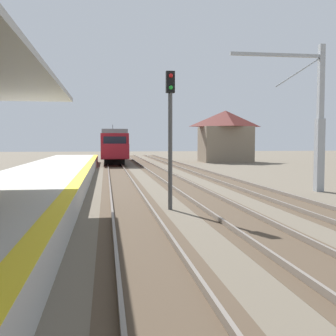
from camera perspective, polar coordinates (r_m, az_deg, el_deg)
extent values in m
cube|color=yellow|center=(12.94, -13.81, -3.96)|extent=(0.50, 80.00, 0.01)
cube|color=#4C3D2D|center=(17.00, -5.23, -5.12)|extent=(2.34, 120.00, 0.01)
cube|color=slate|center=(16.96, -7.67, -4.89)|extent=(0.08, 120.00, 0.15)
cube|color=slate|center=(17.04, -2.80, -4.82)|extent=(0.08, 120.00, 0.15)
cube|color=#4C3D2D|center=(17.51, 5.99, -4.87)|extent=(2.34, 120.00, 0.01)
cube|color=slate|center=(17.34, 3.68, -4.68)|extent=(0.08, 120.00, 0.15)
cube|color=slate|center=(17.69, 8.26, -4.54)|extent=(0.08, 120.00, 0.15)
cube|color=#4C3D2D|center=(18.65, 16.19, -4.47)|extent=(2.34, 120.00, 0.01)
cube|color=slate|center=(18.35, 14.15, -4.32)|extent=(0.08, 120.00, 0.15)
cube|color=slate|center=(18.95, 18.18, -4.14)|extent=(0.08, 120.00, 0.15)
cube|color=maroon|center=(52.36, -7.43, 3.06)|extent=(2.90, 18.00, 2.70)
cube|color=slate|center=(52.37, -7.45, 4.77)|extent=(2.67, 18.00, 0.44)
cube|color=black|center=(43.34, -7.22, 3.47)|extent=(2.32, 0.06, 1.21)
cube|color=maroon|center=(42.57, -7.19, 2.29)|extent=(2.78, 1.60, 1.49)
cube|color=black|center=(52.40, -5.84, 3.51)|extent=(0.04, 15.84, 0.86)
cylinder|color=#333333|center=(55.98, -7.52, 5.39)|extent=(0.06, 0.06, 0.90)
cube|color=black|center=(46.56, -7.29, 0.88)|extent=(2.17, 2.20, 0.72)
cube|color=black|center=(58.25, -7.52, 1.43)|extent=(2.17, 2.20, 0.72)
cylinder|color=#4C4C4C|center=(15.84, 0.30, 2.23)|extent=(0.16, 0.16, 4.40)
cube|color=black|center=(15.99, 0.31, 11.59)|extent=(0.32, 0.24, 0.80)
sphere|color=red|center=(15.89, 0.39, 12.44)|extent=(0.16, 0.16, 0.16)
sphere|color=green|center=(15.83, 0.39, 10.87)|extent=(0.16, 0.16, 0.16)
cube|color=#9EA3A8|center=(22.99, 19.85, 1.65)|extent=(0.40, 0.40, 3.75)
cube|color=#9EA3A8|center=(23.18, 20.05, 10.95)|extent=(0.28, 0.28, 3.75)
cube|color=#9EA3A8|center=(22.36, 14.53, 14.65)|extent=(4.80, 0.16, 0.16)
cylinder|color=#9EA3A8|center=(22.71, 17.36, 12.38)|extent=(2.47, 0.07, 1.60)
cube|color=#7F705B|center=(52.96, 7.77, 3.20)|extent=(6.00, 4.80, 4.40)
pyramid|color=maroon|center=(53.04, 7.80, 6.66)|extent=(6.60, 5.28, 2.00)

